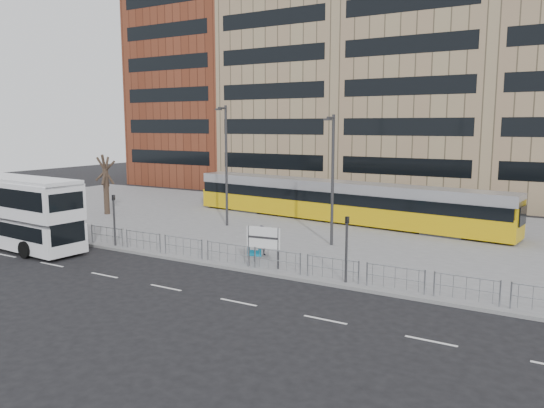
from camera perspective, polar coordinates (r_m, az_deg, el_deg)
The scene contains 16 objects.
ground at distance 29.21m, azimuth -9.06°, elevation -6.24°, with size 120.00×120.00×0.00m, color black.
plaza at distance 38.97m, azimuth 2.19°, elevation -2.30°, with size 64.00×24.00×0.15m, color slate.
kerb at distance 29.23m, azimuth -9.00°, elevation -6.08°, with size 64.00×0.25×0.17m, color gray.
building_row at distance 58.66m, azimuth 14.30°, elevation 13.67°, with size 70.40×18.40×31.20m.
pedestrian_barrier at distance 28.17m, azimuth -5.30°, elevation -4.66°, with size 32.07×0.07×1.10m.
road_markings at distance 25.69m, azimuth -13.03°, elevation -8.41°, with size 62.00×0.12×0.01m, color white.
double_decker_bus at distance 35.66m, azimuth -26.05°, elevation -0.50°, with size 10.94×3.36×4.31m.
tram at distance 40.26m, azimuth 7.08°, elevation 0.29°, with size 25.84×5.33×3.03m.
station_sign at distance 27.03m, azimuth -0.95°, elevation -3.83°, with size 1.83×0.31×2.11m.
ad_panel at distance 28.30m, azimuth -1.91°, elevation -4.54°, with size 0.77×0.20×1.45m.
pedestrian at distance 29.59m, azimuth -1.04°, elevation -3.95°, with size 0.62×0.41×1.70m, color black.
traffic_light_west at distance 33.18m, azimuth -16.64°, elevation -0.97°, with size 0.19×0.22×3.10m.
traffic_light_east at distance 24.60m, azimuth 8.02°, elevation -3.92°, with size 0.19×0.22×3.10m.
lamp_post_west at distance 38.02m, azimuth -4.98°, elevation 4.62°, with size 0.45×1.04×8.59m.
lamp_post_east at distance 31.80m, azimuth 6.50°, elevation 3.15°, with size 0.45×1.04×7.84m.
bare_tree at distance 44.93m, azimuth -17.58°, elevation 5.25°, with size 4.23×4.23×6.92m.
Camera 1 is at (18.03, -21.76, 7.40)m, focal length 35.00 mm.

